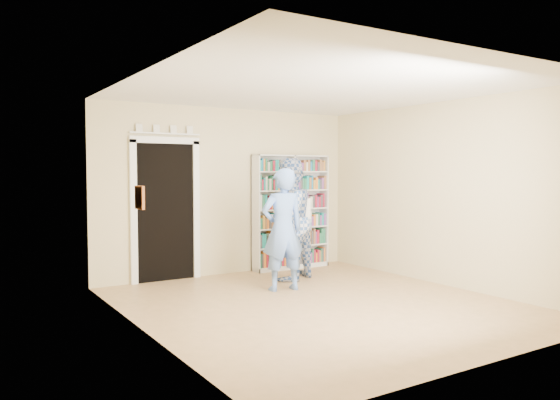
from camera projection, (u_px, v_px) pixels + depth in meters
floor at (320, 304)px, 6.88m from camera, size 5.00×5.00×0.00m
ceiling at (321, 89)px, 6.74m from camera, size 5.00×5.00×0.00m
wall_back at (229, 191)px, 8.92m from camera, size 4.50×0.00×4.50m
wall_left at (144, 203)px, 5.61m from camera, size 0.00×5.00×5.00m
wall_right at (444, 194)px, 8.00m from camera, size 0.00×5.00×5.00m
bookshelf at (291, 211)px, 9.39m from camera, size 1.42×0.27×1.95m
doorway at (166, 204)px, 8.32m from camera, size 1.10×0.08×2.43m
wall_art at (140, 198)px, 5.79m from camera, size 0.03×0.25×0.25m
man_blue at (283, 229)px, 7.66m from camera, size 0.68×0.50×1.72m
man_plaid at (288, 219)px, 8.40m from camera, size 1.13×1.03×1.88m
paper_sheet at (304, 209)px, 8.33m from camera, size 0.23×0.01×0.33m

